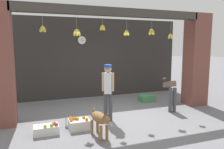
{
  "coord_description": "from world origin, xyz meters",
  "views": [
    {
      "loc": [
        -2.3,
        -5.97,
        2.13
      ],
      "look_at": [
        0.0,
        0.4,
        1.22
      ],
      "focal_mm": 35.0,
      "sensor_mm": 36.0,
      "label": 1
    }
  ],
  "objects_px": {
    "produce_box_green": "(147,98)",
    "worker_stooping": "(170,90)",
    "fruit_crate_oranges": "(79,124)",
    "dog": "(100,119)",
    "wall_clock": "(82,40)",
    "fruit_crate_apples": "(47,130)",
    "shopkeeper": "(108,88)",
    "water_bottle": "(66,122)"
  },
  "relations": [
    {
      "from": "shopkeeper",
      "to": "fruit_crate_apples",
      "type": "xyz_separation_m",
      "value": [
        -1.7,
        -0.41,
        -0.82
      ]
    },
    {
      "from": "produce_box_green",
      "to": "water_bottle",
      "type": "distance_m",
      "value": 3.62
    },
    {
      "from": "shopkeeper",
      "to": "dog",
      "type": "bearing_deg",
      "value": 87.73
    },
    {
      "from": "dog",
      "to": "fruit_crate_oranges",
      "type": "distance_m",
      "value": 0.81
    },
    {
      "from": "fruit_crate_apples",
      "to": "wall_clock",
      "type": "relative_size",
      "value": 1.76
    },
    {
      "from": "worker_stooping",
      "to": "fruit_crate_apples",
      "type": "height_order",
      "value": "worker_stooping"
    },
    {
      "from": "worker_stooping",
      "to": "produce_box_green",
      "type": "bearing_deg",
      "value": 106.74
    },
    {
      "from": "worker_stooping",
      "to": "fruit_crate_oranges",
      "type": "relative_size",
      "value": 2.0
    },
    {
      "from": "fruit_crate_apples",
      "to": "wall_clock",
      "type": "xyz_separation_m",
      "value": [
        1.62,
        3.35,
        2.21
      ]
    },
    {
      "from": "fruit_crate_oranges",
      "to": "worker_stooping",
      "type": "bearing_deg",
      "value": 11.33
    },
    {
      "from": "water_bottle",
      "to": "worker_stooping",
      "type": "bearing_deg",
      "value": 5.56
    },
    {
      "from": "wall_clock",
      "to": "produce_box_green",
      "type": "bearing_deg",
      "value": -33.51
    },
    {
      "from": "water_bottle",
      "to": "fruit_crate_oranges",
      "type": "bearing_deg",
      "value": -46.53
    },
    {
      "from": "fruit_crate_oranges",
      "to": "dog",
      "type": "bearing_deg",
      "value": -61.59
    },
    {
      "from": "dog",
      "to": "produce_box_green",
      "type": "relative_size",
      "value": 1.63
    },
    {
      "from": "fruit_crate_apples",
      "to": "water_bottle",
      "type": "height_order",
      "value": "fruit_crate_apples"
    },
    {
      "from": "dog",
      "to": "wall_clock",
      "type": "xyz_separation_m",
      "value": [
        0.46,
        3.97,
        1.89
      ]
    },
    {
      "from": "produce_box_green",
      "to": "fruit_crate_oranges",
      "type": "bearing_deg",
      "value": -147.86
    },
    {
      "from": "fruit_crate_apples",
      "to": "water_bottle",
      "type": "distance_m",
      "value": 0.62
    },
    {
      "from": "dog",
      "to": "water_bottle",
      "type": "xyz_separation_m",
      "value": [
        -0.64,
        0.96,
        -0.31
      ]
    },
    {
      "from": "worker_stooping",
      "to": "produce_box_green",
      "type": "xyz_separation_m",
      "value": [
        -0.16,
        1.24,
        -0.55
      ]
    },
    {
      "from": "shopkeeper",
      "to": "fruit_crate_oranges",
      "type": "height_order",
      "value": "shopkeeper"
    },
    {
      "from": "water_bottle",
      "to": "wall_clock",
      "type": "relative_size",
      "value": 0.82
    },
    {
      "from": "shopkeeper",
      "to": "wall_clock",
      "type": "relative_size",
      "value": 4.78
    },
    {
      "from": "fruit_crate_oranges",
      "to": "produce_box_green",
      "type": "xyz_separation_m",
      "value": [
        2.98,
        1.87,
        -0.01
      ]
    },
    {
      "from": "fruit_crate_oranges",
      "to": "fruit_crate_apples",
      "type": "height_order",
      "value": "fruit_crate_oranges"
    },
    {
      "from": "shopkeeper",
      "to": "fruit_crate_oranges",
      "type": "bearing_deg",
      "value": 47.55
    },
    {
      "from": "dog",
      "to": "water_bottle",
      "type": "bearing_deg",
      "value": -156.39
    },
    {
      "from": "shopkeeper",
      "to": "wall_clock",
      "type": "height_order",
      "value": "wall_clock"
    },
    {
      "from": "fruit_crate_apples",
      "to": "dog",
      "type": "bearing_deg",
      "value": -27.96
    },
    {
      "from": "fruit_crate_oranges",
      "to": "wall_clock",
      "type": "xyz_separation_m",
      "value": [
        0.82,
        3.3,
        2.19
      ]
    },
    {
      "from": "worker_stooping",
      "to": "fruit_crate_oranges",
      "type": "height_order",
      "value": "worker_stooping"
    },
    {
      "from": "produce_box_green",
      "to": "fruit_crate_apples",
      "type": "bearing_deg",
      "value": -153.07
    },
    {
      "from": "shopkeeper",
      "to": "wall_clock",
      "type": "bearing_deg",
      "value": -62.47
    },
    {
      "from": "produce_box_green",
      "to": "dog",
      "type": "bearing_deg",
      "value": -135.97
    },
    {
      "from": "water_bottle",
      "to": "shopkeeper",
      "type": "bearing_deg",
      "value": 3.1
    },
    {
      "from": "shopkeeper",
      "to": "produce_box_green",
      "type": "bearing_deg",
      "value": -118.06
    },
    {
      "from": "produce_box_green",
      "to": "wall_clock",
      "type": "height_order",
      "value": "wall_clock"
    },
    {
      "from": "fruit_crate_oranges",
      "to": "water_bottle",
      "type": "distance_m",
      "value": 0.41
    },
    {
      "from": "produce_box_green",
      "to": "worker_stooping",
      "type": "bearing_deg",
      "value": -82.85
    },
    {
      "from": "dog",
      "to": "fruit_crate_apples",
      "type": "distance_m",
      "value": 1.35
    },
    {
      "from": "dog",
      "to": "fruit_crate_apples",
      "type": "relative_size",
      "value": 1.55
    }
  ]
}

